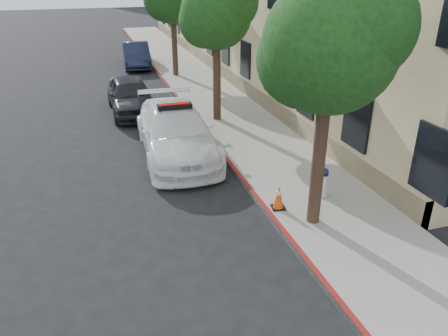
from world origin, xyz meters
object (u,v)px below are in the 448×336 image
police_car (176,132)px  parked_car_far (136,55)px  parked_car_mid (131,95)px  fire_hydrant (323,182)px  traffic_cone (279,197)px

police_car → parked_car_far: 14.28m
parked_car_far → parked_car_mid: bearing=-94.8°
police_car → fire_hydrant: size_ratio=7.08×
parked_car_mid → parked_car_far: 9.30m
police_car → parked_car_far: police_car is taller
police_car → parked_car_mid: bearing=102.3°
parked_car_mid → parked_car_far: (1.39, 9.19, -0.03)m
police_car → traffic_cone: size_ratio=8.71×
police_car → parked_car_far: size_ratio=1.28×
parked_car_far → traffic_cone: parked_car_far is taller
fire_hydrant → police_car: bearing=104.5°
fire_hydrant → traffic_cone: 1.41m
parked_car_mid → parked_car_far: parked_car_mid is taller
parked_car_far → traffic_cone: bearing=-82.7°
police_car → traffic_cone: police_car is taller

